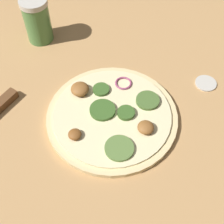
# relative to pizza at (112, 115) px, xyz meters

# --- Properties ---
(ground_plane) EXTENTS (3.00, 3.00, 0.00)m
(ground_plane) POSITION_rel_pizza_xyz_m (0.00, -0.00, -0.01)
(ground_plane) COLOR tan
(pizza) EXTENTS (0.26, 0.26, 0.03)m
(pizza) POSITION_rel_pizza_xyz_m (0.00, 0.00, 0.00)
(pizza) COLOR beige
(pizza) RESTS_ON ground_plane
(spice_jar) EXTENTS (0.06, 0.06, 0.11)m
(spice_jar) POSITION_rel_pizza_xyz_m (-0.18, 0.24, 0.05)
(spice_jar) COLOR #4C7F42
(spice_jar) RESTS_ON ground_plane
(loose_cap) EXTENTS (0.05, 0.05, 0.01)m
(loose_cap) POSITION_rel_pizza_xyz_m (0.21, 0.09, -0.01)
(loose_cap) COLOR beige
(loose_cap) RESTS_ON ground_plane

